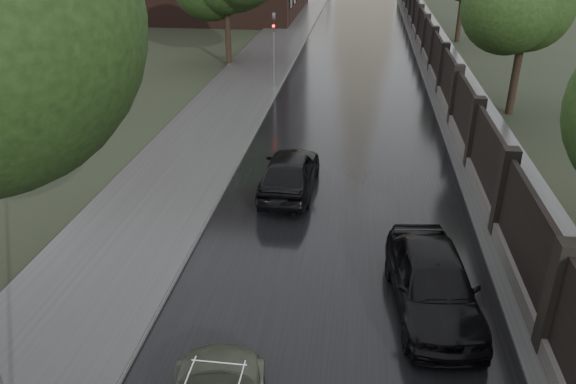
% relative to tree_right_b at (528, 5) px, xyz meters
% --- Properties ---
extents(fence_right, '(0.45, 75.72, 2.70)m').
position_rel_tree_right_b_xyz_m(fence_right, '(-2.90, 10.01, -3.94)').
color(fence_right, '#383533').
rests_on(fence_right, ground).
extents(tree_right_b, '(4.08, 4.08, 7.01)m').
position_rel_tree_right_b_xyz_m(tree_right_b, '(0.00, 0.00, 0.00)').
color(tree_right_b, black).
rests_on(tree_right_b, ground).
extents(traffic_light, '(0.16, 0.32, 4.00)m').
position_rel_tree_right_b_xyz_m(traffic_light, '(-11.80, 2.99, -2.55)').
color(traffic_light, '#59595E').
rests_on(traffic_light, ground).
extents(hatchback_left, '(1.84, 4.34, 1.47)m').
position_rel_tree_right_b_xyz_m(hatchback_left, '(-9.30, -9.90, -4.22)').
color(hatchback_left, black).
rests_on(hatchback_left, ground).
extents(car_right_near, '(2.28, 4.67, 1.53)m').
position_rel_tree_right_b_xyz_m(car_right_near, '(-5.18, -15.85, -4.18)').
color(car_right_near, black).
rests_on(car_right_near, ground).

